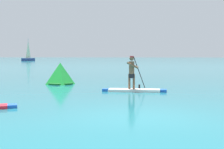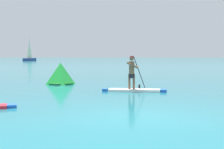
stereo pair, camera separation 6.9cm
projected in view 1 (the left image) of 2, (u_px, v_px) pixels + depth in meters
name	position (u px, v px, depth m)	size (l,w,h in m)	color
ground	(137.00, 115.00, 9.85)	(440.00, 440.00, 0.00)	#1E727F
paddleboarder_mid_center	(134.00, 85.00, 16.25)	(3.09, 0.92, 1.74)	white
race_marker_buoy	(60.00, 75.00, 20.20)	(1.71, 1.71, 1.30)	green
sailboat_left_horizon	(28.00, 58.00, 98.59)	(1.90, 6.08, 6.54)	navy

